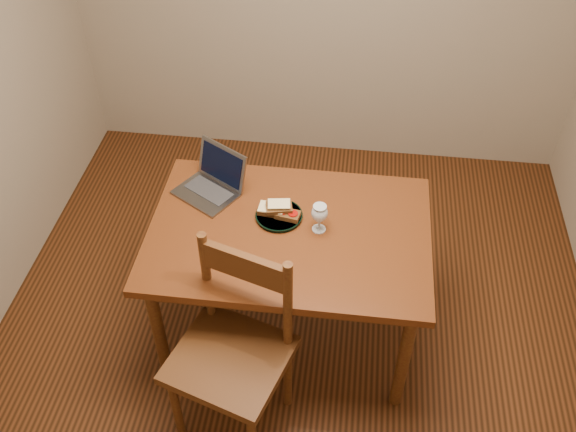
# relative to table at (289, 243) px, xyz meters

# --- Properties ---
(floor) EXTENTS (3.20, 3.20, 0.02)m
(floor) POSITION_rel_table_xyz_m (0.03, 0.02, -0.66)
(floor) COLOR black
(floor) RESTS_ON ground
(table) EXTENTS (1.30, 0.90, 0.74)m
(table) POSITION_rel_table_xyz_m (0.00, 0.00, 0.00)
(table) COLOR #421D0B
(table) RESTS_ON floor
(chair) EXTENTS (0.59, 0.57, 0.51)m
(chair) POSITION_rel_table_xyz_m (-0.18, -0.53, -0.11)
(chair) COLOR #3E1A0D
(chair) RESTS_ON floor
(plate) EXTENTS (0.22, 0.22, 0.02)m
(plate) POSITION_rel_table_xyz_m (-0.06, 0.08, 0.10)
(plate) COLOR black
(plate) RESTS_ON table
(sandwich_cheese) EXTENTS (0.13, 0.09, 0.04)m
(sandwich_cheese) POSITION_rel_table_xyz_m (-0.10, 0.09, 0.12)
(sandwich_cheese) COLOR #381E0C
(sandwich_cheese) RESTS_ON plate
(sandwich_tomato) EXTENTS (0.12, 0.09, 0.04)m
(sandwich_tomato) POSITION_rel_table_xyz_m (-0.02, 0.07, 0.12)
(sandwich_tomato) COLOR #381E0C
(sandwich_tomato) RESTS_ON plate
(sandwich_top) EXTENTS (0.13, 0.10, 0.04)m
(sandwich_top) POSITION_rel_table_xyz_m (-0.06, 0.09, 0.15)
(sandwich_top) COLOR #381E0C
(sandwich_top) RESTS_ON plate
(milk_glass) EXTENTS (0.08, 0.08, 0.15)m
(milk_glass) POSITION_rel_table_xyz_m (0.14, 0.02, 0.16)
(milk_glass) COLOR white
(milk_glass) RESTS_ON table
(laptop) EXTENTS (0.38, 0.38, 0.21)m
(laptop) POSITION_rel_table_xyz_m (-0.40, 0.24, 0.14)
(laptop) COLOR slate
(laptop) RESTS_ON table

